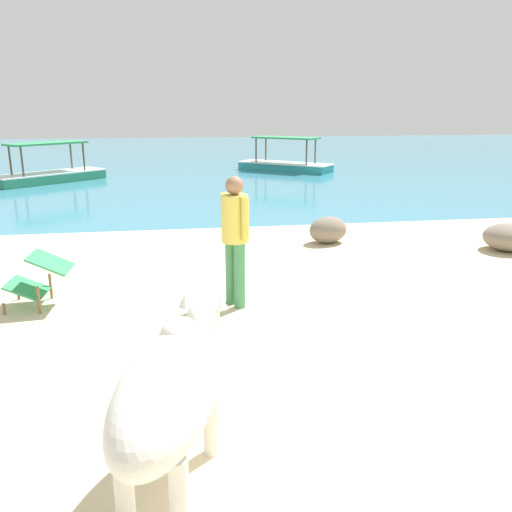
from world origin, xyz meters
TOP-DOWN VIEW (x-y plane):
  - sand_beach at (0.00, 0.00)m, footprint 18.00×14.00m
  - water_surface at (0.00, 22.00)m, footprint 60.00×36.00m
  - cow at (-1.59, -0.66)m, footprint 0.98×1.97m
  - deck_chair_far at (-3.21, 2.93)m, footprint 0.80×0.58m
  - person_standing at (-0.81, 2.58)m, footprint 0.32×0.46m
  - shore_rock_large at (4.16, 4.48)m, footprint 1.00×0.99m
  - shore_rock_medium at (1.24, 5.47)m, footprint 0.88×0.76m
  - boat_teal at (2.82, 16.71)m, footprint 3.57×3.23m
  - boat_green at (-5.52, 14.86)m, footprint 3.52×3.29m

SIDE VIEW (x-z plane):
  - water_surface at x=0.00m, z-range -0.01..0.01m
  - sand_beach at x=0.00m, z-range 0.00..0.04m
  - shore_rock_large at x=4.16m, z-range 0.04..0.51m
  - shore_rock_medium at x=1.24m, z-range 0.04..0.52m
  - boat_teal at x=2.82m, z-range -0.35..0.94m
  - boat_green at x=-5.52m, z-range -0.35..0.94m
  - deck_chair_far at x=-3.21m, z-range 0.08..0.77m
  - cow at x=-1.59m, z-range 0.22..1.32m
  - person_standing at x=-0.81m, z-range 0.18..1.80m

